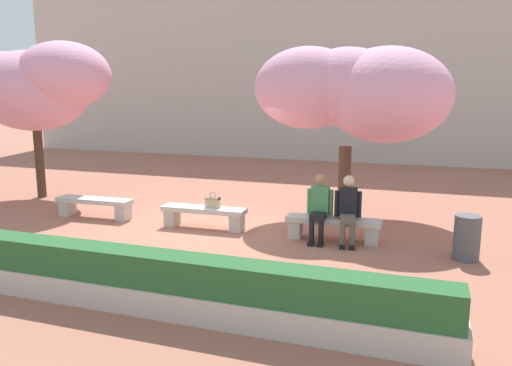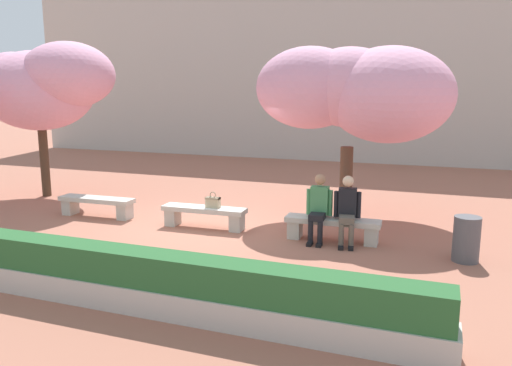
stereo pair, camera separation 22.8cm
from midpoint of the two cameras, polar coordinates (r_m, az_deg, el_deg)
name	(u,v)px [view 2 (the right image)]	position (r m, az deg, el deg)	size (l,w,h in m)	color
ground_plane	(204,228)	(10.67, -5.31, -5.10)	(100.00, 100.00, 0.00)	#9E604C
building_facade	(334,66)	(22.66, 9.22, 13.11)	(28.00, 4.00, 7.90)	#B7B2A8
stone_bench_west_end	(97,204)	(12.01, -17.22, -2.27)	(1.83, 0.48, 0.45)	#BCB7AD
stone_bench_near_west	(204,214)	(10.59, -5.34, -3.52)	(1.83, 0.48, 0.45)	#BCB7AD
stone_bench_center	(332,226)	(9.75, 9.40, -4.85)	(1.83, 0.48, 0.45)	#BCB7AD
person_seated_left	(319,205)	(9.65, 7.85, -2.54)	(0.51, 0.70, 1.29)	black
person_seated_right	(347,208)	(9.55, 11.06, -2.77)	(0.50, 0.72, 1.29)	black
handbag	(213,201)	(10.46, -4.32, -2.12)	(0.30, 0.15, 0.34)	tan
cherry_tree_main	(358,92)	(11.53, 12.10, 10.18)	(4.38, 3.04, 3.85)	#513828
cherry_tree_secondary	(42,85)	(14.65, -22.83, 10.28)	(4.10, 2.98, 4.12)	#473323
planter_hedge_foreground	(79,272)	(7.41, -18.71, -9.58)	(9.87, 0.50, 0.80)	#BCB7AD
trash_bin	(466,239)	(9.24, 23.57, -5.90)	(0.44, 0.44, 0.78)	#4C4C51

